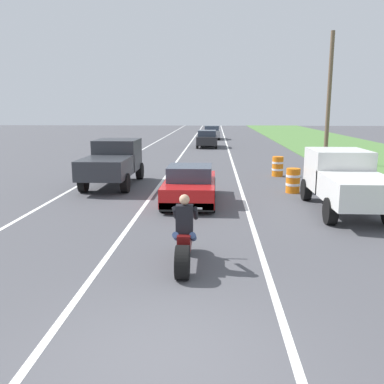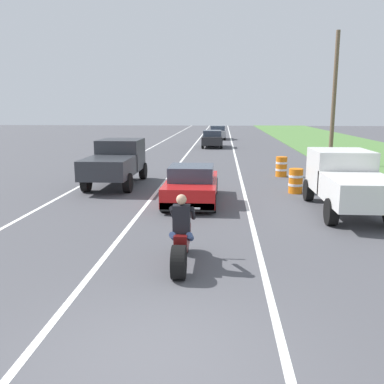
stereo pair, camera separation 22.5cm
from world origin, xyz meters
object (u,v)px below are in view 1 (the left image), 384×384
object	(u,v)px
motorcycle_with_rider	(185,241)
distant_car_further_ahead	(212,132)
pickup_truck_right_shoulder_white	(345,179)
sports_car_red	(190,185)
pickup_truck_left_lane_dark_grey	(113,161)
construction_barrel_nearest	(293,180)
distant_car_far_ahead	(207,138)
construction_barrel_mid	(278,166)

from	to	relation	value
motorcycle_with_rider	distant_car_further_ahead	distance (m)	38.66
motorcycle_with_rider	pickup_truck_right_shoulder_white	bearing A→B (deg)	47.08
pickup_truck_right_shoulder_white	distant_car_further_ahead	bearing A→B (deg)	97.97
sports_car_red	pickup_truck_right_shoulder_white	size ratio (longest dim) A/B	0.90
sports_car_red	distant_car_further_ahead	xyz separation A→B (m)	(0.53, 32.20, 0.14)
pickup_truck_right_shoulder_white	distant_car_further_ahead	distance (m)	33.68
pickup_truck_left_lane_dark_grey	construction_barrel_nearest	size ratio (longest dim) A/B	4.80
motorcycle_with_rider	pickup_truck_left_lane_dark_grey	world-z (taller)	pickup_truck_left_lane_dark_grey
motorcycle_with_rider	distant_car_far_ahead	xyz separation A→B (m)	(-0.08, 28.68, 0.18)
distant_car_far_ahead	distant_car_further_ahead	size ratio (longest dim) A/B	1.00
distant_car_further_ahead	pickup_truck_left_lane_dark_grey	bearing A→B (deg)	-98.14
pickup_truck_left_lane_dark_grey	construction_barrel_mid	xyz separation A→B (m)	(7.70, 3.01, -0.60)
sports_car_red	pickup_truck_left_lane_dark_grey	distance (m)	4.86
motorcycle_with_rider	distant_car_far_ahead	distance (m)	28.68
pickup_truck_right_shoulder_white	construction_barrel_mid	world-z (taller)	pickup_truck_right_shoulder_white
sports_car_red	construction_barrel_mid	distance (m)	7.44
construction_barrel_nearest	sports_car_red	bearing A→B (deg)	-154.14
distant_car_far_ahead	construction_barrel_mid	bearing A→B (deg)	-76.32
pickup_truck_left_lane_dark_grey	distant_car_further_ahead	bearing A→B (deg)	81.86
sports_car_red	distant_car_far_ahead	xyz separation A→B (m)	(0.18, 22.23, 0.14)
sports_car_red	construction_barrel_mid	world-z (taller)	sports_car_red
pickup_truck_right_shoulder_white	distant_car_far_ahead	xyz separation A→B (m)	(-5.01, 23.38, -0.33)
pickup_truck_left_lane_dark_grey	distant_car_far_ahead	bearing A→B (deg)	78.69
pickup_truck_left_lane_dark_grey	pickup_truck_right_shoulder_white	size ratio (longest dim) A/B	1.00
motorcycle_with_rider	construction_barrel_mid	xyz separation A→B (m)	(3.82, 12.68, -0.09)
pickup_truck_right_shoulder_white	distant_car_far_ahead	world-z (taller)	pickup_truck_right_shoulder_white
motorcycle_with_rider	distant_car_further_ahead	size ratio (longest dim) A/B	0.55
construction_barrel_mid	distant_car_further_ahead	xyz separation A→B (m)	(-3.55, 25.97, 0.27)
pickup_truck_right_shoulder_white	construction_barrel_nearest	bearing A→B (deg)	109.56
motorcycle_with_rider	construction_barrel_mid	distance (m)	13.24
pickup_truck_left_lane_dark_grey	construction_barrel_nearest	world-z (taller)	pickup_truck_left_lane_dark_grey
construction_barrel_mid	distant_car_far_ahead	distance (m)	16.47
pickup_truck_left_lane_dark_grey	construction_barrel_mid	size ratio (longest dim) A/B	4.80
pickup_truck_left_lane_dark_grey	construction_barrel_nearest	bearing A→B (deg)	-9.15
pickup_truck_right_shoulder_white	distant_car_further_ahead	size ratio (longest dim) A/B	1.20
motorcycle_with_rider	construction_barrel_nearest	world-z (taller)	motorcycle_with_rider
sports_car_red	distant_car_further_ahead	world-z (taller)	distant_car_further_ahead
pickup_truck_left_lane_dark_grey	distant_car_far_ahead	distance (m)	19.39
pickup_truck_left_lane_dark_grey	distant_car_far_ahead	xyz separation A→B (m)	(3.80, 19.01, -0.33)
distant_car_further_ahead	construction_barrel_nearest	bearing A→B (deg)	-83.29
motorcycle_with_rider	sports_car_red	bearing A→B (deg)	92.34
construction_barrel_nearest	distant_car_far_ahead	xyz separation A→B (m)	(-3.90, 20.25, 0.27)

